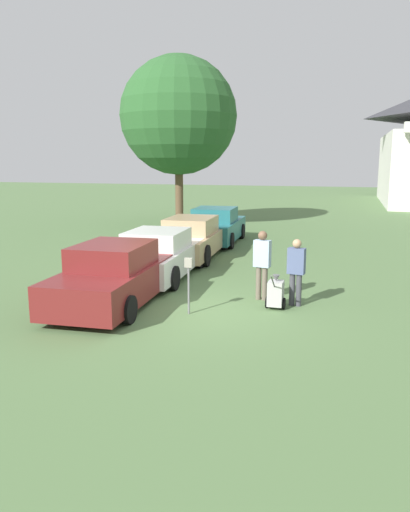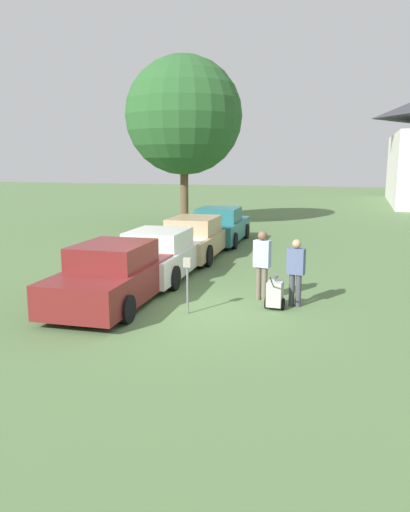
{
  "view_description": "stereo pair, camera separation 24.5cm",
  "coord_description": "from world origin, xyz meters",
  "px_view_note": "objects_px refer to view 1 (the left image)",
  "views": [
    {
      "loc": [
        3.34,
        -11.01,
        3.58
      ],
      "look_at": [
        -0.22,
        1.34,
        1.1
      ],
      "focal_mm": 35.0,
      "sensor_mm": 36.0,
      "label": 1
    },
    {
      "loc": [
        3.57,
        -10.94,
        3.58
      ],
      "look_at": [
        -0.22,
        1.34,
        1.1
      ],
      "focal_mm": 35.0,
      "sensor_mm": 36.0,
      "label": 2
    }
  ],
  "objects_px": {
    "parked_car_teal": "(216,227)",
    "person_worker": "(262,261)",
    "parked_car_maroon": "(117,275)",
    "person_supervisor": "(296,268)",
    "parked_car_white": "(159,255)",
    "parked_car_tan": "(192,238)",
    "parking_meter": "(189,275)",
    "equipment_cart": "(276,293)"
  },
  "relations": [
    {
      "from": "parked_car_teal",
      "to": "person_worker",
      "type": "height_order",
      "value": "person_worker"
    },
    {
      "from": "parked_car_maroon",
      "to": "person_supervisor",
      "type": "distance_m",
      "value": 4.51
    },
    {
      "from": "parked_car_white",
      "to": "person_supervisor",
      "type": "distance_m",
      "value": 4.83
    },
    {
      "from": "parked_car_tan",
      "to": "parking_meter",
      "type": "relative_size",
      "value": 3.95
    },
    {
      "from": "parked_car_tan",
      "to": "parked_car_maroon",
      "type": "bearing_deg",
      "value": -92.74
    },
    {
      "from": "parked_car_maroon",
      "to": "person_worker",
      "type": "distance_m",
      "value": 3.73
    },
    {
      "from": "parked_car_tan",
      "to": "person_supervisor",
      "type": "distance_m",
      "value": 6.97
    },
    {
      "from": "parking_meter",
      "to": "parked_car_maroon",
      "type": "bearing_deg",
      "value": 168.76
    },
    {
      "from": "parked_car_tan",
      "to": "person_worker",
      "type": "xyz_separation_m",
      "value": [
        3.49,
        -5.11,
        0.34
      ]
    },
    {
      "from": "person_worker",
      "to": "person_supervisor",
      "type": "height_order",
      "value": "person_worker"
    },
    {
      "from": "person_supervisor",
      "to": "parking_meter",
      "type": "bearing_deg",
      "value": 39.73
    },
    {
      "from": "parked_car_tan",
      "to": "parked_car_teal",
      "type": "bearing_deg",
      "value": 87.27
    },
    {
      "from": "person_worker",
      "to": "equipment_cart",
      "type": "relative_size",
      "value": 1.81
    },
    {
      "from": "parked_car_maroon",
      "to": "person_worker",
      "type": "height_order",
      "value": "person_worker"
    },
    {
      "from": "parked_car_tan",
      "to": "equipment_cart",
      "type": "bearing_deg",
      "value": -58.4
    },
    {
      "from": "parked_car_white",
      "to": "parked_car_teal",
      "type": "relative_size",
      "value": 1.04
    },
    {
      "from": "parked_car_white",
      "to": "parking_meter",
      "type": "bearing_deg",
      "value": -61.34
    },
    {
      "from": "parked_car_white",
      "to": "person_worker",
      "type": "bearing_deg",
      "value": -28.38
    },
    {
      "from": "parked_car_white",
      "to": "equipment_cart",
      "type": "bearing_deg",
      "value": -33.59
    },
    {
      "from": "parked_car_white",
      "to": "parked_car_teal",
      "type": "xyz_separation_m",
      "value": [
        -0.0,
        6.84,
        0.02
      ]
    },
    {
      "from": "parked_car_tan",
      "to": "parked_car_teal",
      "type": "xyz_separation_m",
      "value": [
        -0.0,
        3.41,
        0.01
      ]
    },
    {
      "from": "parked_car_maroon",
      "to": "equipment_cart",
      "type": "xyz_separation_m",
      "value": [
        3.96,
        0.59,
        -0.32
      ]
    },
    {
      "from": "parking_meter",
      "to": "person_worker",
      "type": "distance_m",
      "value": 2.22
    },
    {
      "from": "person_worker",
      "to": "parked_car_teal",
      "type": "bearing_deg",
      "value": -57.14
    },
    {
      "from": "parked_car_tan",
      "to": "person_supervisor",
      "type": "relative_size",
      "value": 3.16
    },
    {
      "from": "person_worker",
      "to": "parked_car_tan",
      "type": "bearing_deg",
      "value": -45.06
    },
    {
      "from": "parked_car_tan",
      "to": "parking_meter",
      "type": "bearing_deg",
      "value": -75.93
    },
    {
      "from": "parked_car_teal",
      "to": "equipment_cart",
      "type": "xyz_separation_m",
      "value": [
        3.96,
        -9.21,
        -0.32
      ]
    },
    {
      "from": "parked_car_teal",
      "to": "parking_meter",
      "type": "relative_size",
      "value": 3.49
    },
    {
      "from": "parked_car_teal",
      "to": "parking_meter",
      "type": "bearing_deg",
      "value": -81.37
    },
    {
      "from": "person_worker",
      "to": "person_supervisor",
      "type": "xyz_separation_m",
      "value": [
        0.9,
        -0.3,
        -0.08
      ]
    },
    {
      "from": "parked_car_maroon",
      "to": "parked_car_teal",
      "type": "height_order",
      "value": "parked_car_teal"
    },
    {
      "from": "parked_car_white",
      "to": "parked_car_teal",
      "type": "height_order",
      "value": "parked_car_teal"
    },
    {
      "from": "parked_car_teal",
      "to": "parked_car_tan",
      "type": "bearing_deg",
      "value": -92.73
    },
    {
      "from": "parked_car_white",
      "to": "parking_meter",
      "type": "xyz_separation_m",
      "value": [
        2.05,
        -3.36,
        0.25
      ]
    },
    {
      "from": "parked_car_white",
      "to": "equipment_cart",
      "type": "xyz_separation_m",
      "value": [
        3.96,
        -2.36,
        -0.3
      ]
    },
    {
      "from": "parked_car_maroon",
      "to": "parked_car_white",
      "type": "relative_size",
      "value": 1.04
    },
    {
      "from": "parked_car_tan",
      "to": "person_supervisor",
      "type": "bearing_deg",
      "value": -53.63
    },
    {
      "from": "equipment_cart",
      "to": "person_worker",
      "type": "bearing_deg",
      "value": 124.92
    },
    {
      "from": "parked_car_maroon",
      "to": "person_supervisor",
      "type": "xyz_separation_m",
      "value": [
        4.39,
        0.98,
        0.25
      ]
    },
    {
      "from": "person_worker",
      "to": "equipment_cart",
      "type": "height_order",
      "value": "person_worker"
    },
    {
      "from": "person_supervisor",
      "to": "parked_car_tan",
      "type": "bearing_deg",
      "value": -41.75
    }
  ]
}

